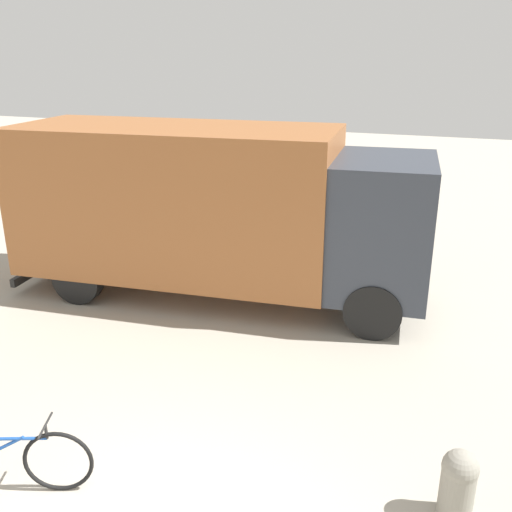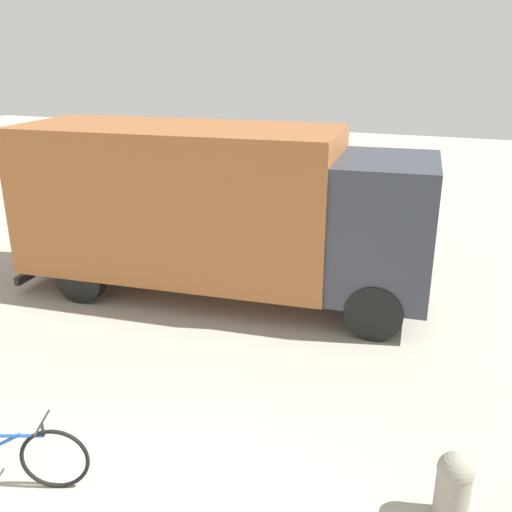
% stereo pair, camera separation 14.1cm
% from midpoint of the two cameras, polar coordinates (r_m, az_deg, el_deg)
% --- Properties ---
extents(delivery_truck, '(7.83, 3.06, 3.19)m').
position_cam_midpoint_polar(delivery_truck, '(10.61, -3.66, 5.08)').
color(delivery_truck, '#99592D').
rests_on(delivery_truck, ground).
extents(bicycle_near, '(1.72, 0.73, 0.84)m').
position_cam_midpoint_polar(bicycle_near, '(6.93, -23.38, -18.01)').
color(bicycle_near, black).
rests_on(bicycle_near, ground).
extents(bollard_near_bench, '(0.36, 0.36, 0.79)m').
position_cam_midpoint_polar(bollard_near_bench, '(6.40, 19.79, -20.75)').
color(bollard_near_bench, gray).
rests_on(bollard_near_bench, ground).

